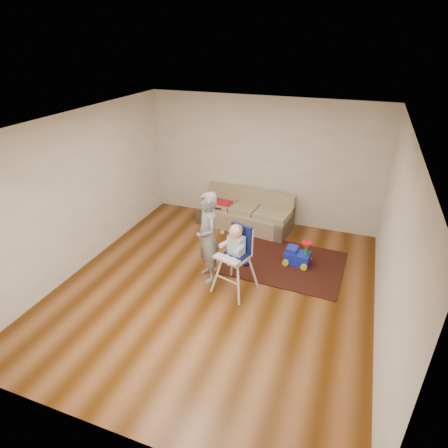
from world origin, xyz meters
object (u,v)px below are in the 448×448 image
(side_table, at_px, (218,213))
(sofa, at_px, (245,210))
(ride_on_toy, at_px, (298,252))
(high_chair, at_px, (235,260))
(toy_ball, at_px, (246,261))
(adult, at_px, (208,238))

(side_table, bearing_deg, sofa, 3.10)
(ride_on_toy, relative_size, high_chair, 0.40)
(side_table, xyz_separation_m, ride_on_toy, (1.97, -1.10, 0.03))
(sofa, bearing_deg, toy_ball, -64.84)
(high_chair, bearing_deg, adult, 179.40)
(ride_on_toy, distance_m, toy_ball, 0.95)
(side_table, bearing_deg, toy_ball, -52.85)
(side_table, relative_size, adult, 0.29)
(side_table, xyz_separation_m, toy_ball, (1.10, -1.46, -0.14))
(toy_ball, relative_size, adult, 0.10)
(sofa, bearing_deg, side_table, -170.08)
(ride_on_toy, bearing_deg, adult, -140.20)
(side_table, height_order, ride_on_toy, ride_on_toy)
(toy_ball, bearing_deg, sofa, 108.33)
(ride_on_toy, relative_size, adult, 0.31)
(adult, bearing_deg, side_table, 157.41)
(toy_ball, bearing_deg, high_chair, -86.65)
(toy_ball, xyz_separation_m, high_chair, (0.04, -0.75, 0.49))
(ride_on_toy, height_order, toy_ball, ride_on_toy)
(sofa, distance_m, adult, 2.12)
(side_table, distance_m, adult, 2.21)
(sofa, xyz_separation_m, adult, (-0.00, -2.08, 0.41))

